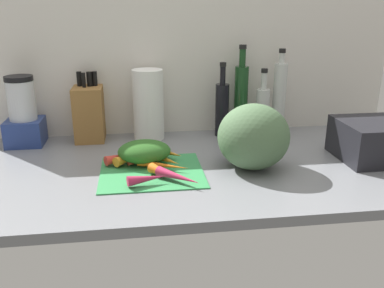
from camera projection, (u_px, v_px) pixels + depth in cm
name	position (u px, v px, depth cm)	size (l,w,h in cm)	color
ground_plane	(200.00, 167.00, 140.33)	(170.00, 80.00, 3.00)	slate
wall_back	(186.00, 59.00, 166.35)	(170.00, 3.00, 60.00)	silver
cutting_board	(152.00, 171.00, 131.69)	(32.40, 29.63, 0.80)	#338C4C
carrot_0	(163.00, 165.00, 132.25)	(2.30, 2.30, 17.32)	orange
carrot_1	(166.00, 160.00, 136.54)	(2.61, 2.61, 11.31)	orange
carrot_2	(152.00, 156.00, 138.99)	(3.22, 3.22, 10.68)	orange
carrot_3	(168.00, 153.00, 142.25)	(3.17, 3.17, 11.63)	orange
carrot_4	(133.00, 156.00, 139.46)	(3.24, 3.24, 16.09)	orange
carrot_5	(178.00, 177.00, 122.53)	(3.09, 3.09, 15.48)	#B2264C
carrot_6	(126.00, 156.00, 138.82)	(3.24, 3.24, 14.79)	red
carrot_7	(163.00, 172.00, 125.80)	(3.26, 3.26, 10.38)	orange
carrot_8	(147.00, 179.00, 121.17)	(3.13, 3.13, 11.60)	#B2264C
carrot_9	(144.00, 158.00, 137.30)	(3.49, 3.49, 11.35)	red
carrot_greens_pile	(144.00, 151.00, 137.20)	(17.52, 13.47, 7.41)	#2D6023
winter_squash	(253.00, 137.00, 132.15)	(23.09, 22.01, 21.27)	#4C6B47
knife_block	(89.00, 113.00, 160.84)	(11.02, 14.54, 26.44)	olive
blender_appliance	(23.00, 116.00, 154.84)	(13.32, 13.32, 26.08)	navy
paper_towel_roll	(148.00, 105.00, 161.09)	(11.88, 11.88, 27.29)	white
bottle_0	(222.00, 108.00, 165.45)	(5.41, 5.41, 29.48)	black
bottle_1	(241.00, 98.00, 166.96)	(5.47, 5.47, 35.86)	#19421E
bottle_2	(262.00, 110.00, 166.12)	(5.33, 5.33, 27.03)	silver
bottle_3	(279.00, 97.00, 167.16)	(5.18, 5.18, 34.35)	silver
dish_rack	(380.00, 140.00, 141.97)	(27.71, 23.35, 13.16)	black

